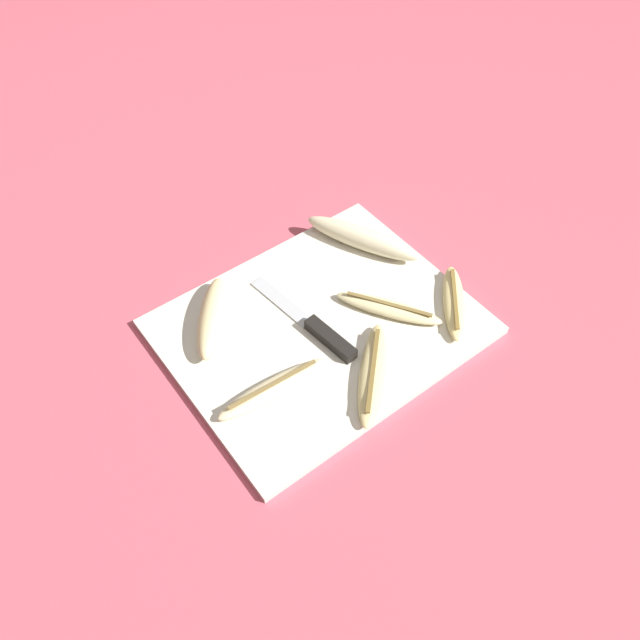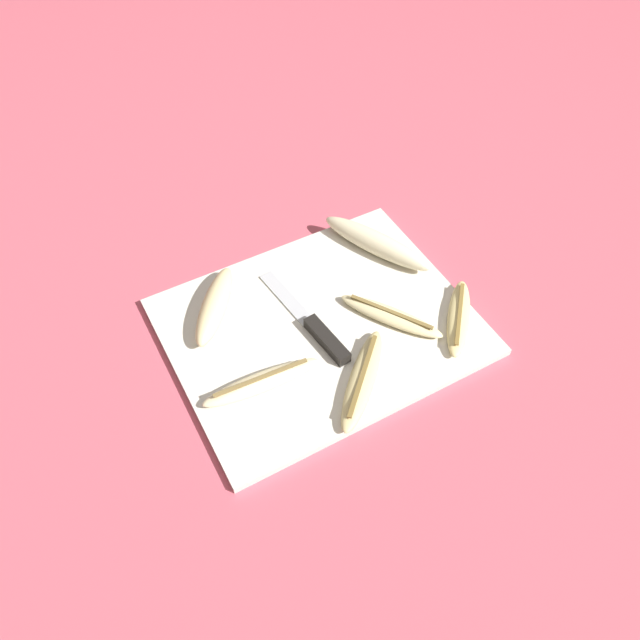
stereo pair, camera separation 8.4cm
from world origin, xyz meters
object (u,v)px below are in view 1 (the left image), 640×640
banana_ripe_center (212,317)px  banana_soft_right (389,308)px  banana_cream_curved (273,389)px  banana_spotted_left (374,372)px  banana_golden_short (454,302)px  knife (320,331)px  banana_bright_far (362,238)px

banana_ripe_center → banana_soft_right: size_ratio=0.92×
banana_soft_right → banana_cream_curved: bearing=-176.6°
banana_spotted_left → banana_ripe_center: (-0.13, 0.22, 0.01)m
banana_ripe_center → banana_golden_short: bearing=-31.6°
knife → banana_ripe_center: (-0.12, 0.11, 0.01)m
banana_golden_short → banana_soft_right: 0.10m
knife → banana_cream_curved: banana_cream_curved is taller
banana_ripe_center → banana_bright_far: bearing=-1.0°
banana_ripe_center → banana_golden_short: (0.31, -0.19, -0.01)m
knife → banana_cream_curved: (-0.11, -0.04, 0.00)m
banana_bright_far → banana_golden_short: bearing=-81.4°
banana_golden_short → banana_cream_curved: bearing=172.9°
banana_bright_far → banana_ripe_center: bearing=179.0°
banana_bright_far → banana_golden_short: 0.19m
banana_golden_short → banana_soft_right: (-0.09, 0.05, -0.00)m
banana_ripe_center → banana_golden_short: size_ratio=1.07×
banana_bright_far → banana_ripe_center: size_ratio=1.38×
banana_spotted_left → banana_cream_curved: same height
banana_spotted_left → banana_soft_right: bearing=39.0°
banana_spotted_left → banana_golden_short: size_ratio=1.13×
banana_bright_far → banana_ripe_center: (-0.28, 0.01, -0.00)m
knife → banana_soft_right: 0.11m
banana_cream_curved → banana_soft_right: size_ratio=1.11×
banana_spotted_left → banana_bright_far: (0.15, 0.21, 0.01)m
knife → banana_golden_short: size_ratio=1.60×
knife → banana_spotted_left: bearing=-88.8°
banana_golden_short → banana_soft_right: bearing=149.4°
banana_spotted_left → banana_ripe_center: size_ratio=1.05×
knife → banana_ripe_center: banana_ripe_center is taller
banana_golden_short → knife: bearing=157.6°
banana_bright_far → banana_soft_right: banana_bright_far is taller
banana_cream_curved → banana_golden_short: banana_cream_curved is taller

